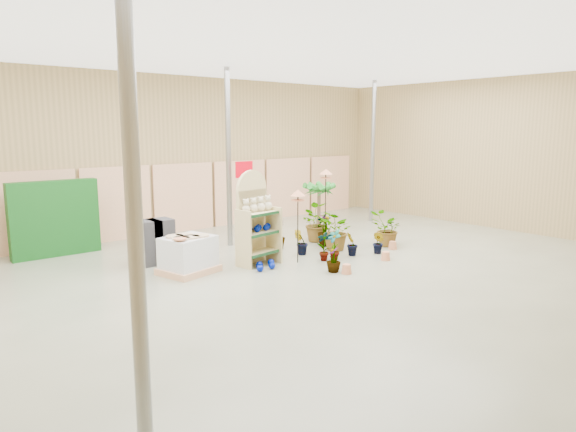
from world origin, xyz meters
The scene contains 25 objects.
room centered at (0.00, 0.91, 2.21)m, with size 15.20×12.10×4.70m.
display_shelf centered at (-0.59, 1.60, 0.96)m, with size 0.96×0.69×2.10m.
teddy_bears centered at (-0.56, 1.50, 1.33)m, with size 0.78×0.21×0.33m.
gazing_balls_shelf centered at (-0.59, 1.48, 0.83)m, with size 0.77×0.26×0.15m.
gazing_balls_floor centered at (-0.67, 1.09, 0.07)m, with size 0.63×0.39×0.15m.
pallet_stack centered at (-2.12, 1.87, 0.39)m, with size 1.28×1.15×0.81m.
charcoal_planters centered at (-2.32, 3.02, 0.50)m, with size 0.80×0.50×1.00m.
trellis_stock centered at (-3.80, 5.20, 0.90)m, with size 2.00×0.30×1.80m, color #104D15.
offer_sign centered at (0.10, 2.98, 1.57)m, with size 0.50×0.08×2.20m.
bird_table_front centered at (0.21, 1.05, 1.54)m, with size 0.34×0.34×1.67m.
bird_table_right centered at (1.97, 1.99, 1.84)m, with size 0.34×0.34×1.98m.
bird_table_back centered at (-2.20, 4.44, 1.87)m, with size 0.34×0.34×2.01m.
palm centered at (2.59, 2.90, 1.36)m, with size 0.70×0.70×1.61m.
potted_plant_0 centered at (0.78, 0.77, 0.35)m, with size 0.37×0.25×0.70m, color #217722.
potted_plant_1 centered at (1.59, 0.68, 0.29)m, with size 0.32×0.26×0.58m, color #217722.
potted_plant_2 centered at (1.73, 1.32, 0.50)m, with size 0.89×0.77×0.99m, color #217722.
potted_plant_3 centered at (1.89, 1.86, 0.41)m, with size 0.46×0.46×0.81m, color #217722.
potted_plant_4 centered at (2.27, 2.36, 0.36)m, with size 0.38×0.26×0.72m, color #217722.
potted_plant_5 centered at (0.73, 1.53, 0.31)m, with size 0.34×0.27×0.62m, color #217722.
potted_plant_6 centered at (2.02, 2.43, 0.50)m, with size 0.90×0.78×1.00m, color #217722.
potted_plant_7 centered at (0.28, -0.03, 0.27)m, with size 0.31×0.31×0.55m, color #217722.
potted_plant_8 centered at (0.97, 0.65, 0.36)m, with size 0.38×0.26×0.72m, color #217722.
potted_plant_9 centered at (2.24, 0.41, 0.28)m, with size 0.30×0.25×0.55m, color #217722.
potted_plant_10 centered at (3.02, 0.82, 0.45)m, with size 0.81×0.70×0.90m, color #217722.
potted_plant_11 centered at (0.69, 2.39, 0.36)m, with size 0.40×0.40×0.71m, color #217722.
Camera 1 is at (-7.18, -7.50, 3.00)m, focal length 32.00 mm.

